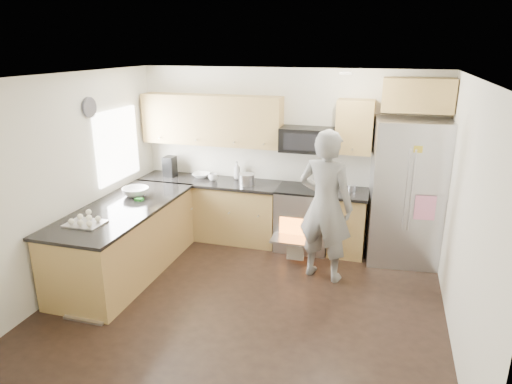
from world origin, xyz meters
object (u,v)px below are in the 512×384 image
(refrigerator, at_px, (407,192))
(person, at_px, (325,206))
(stove_range, at_px, (304,204))
(dish_rack, at_px, (92,307))

(refrigerator, distance_m, person, 1.30)
(refrigerator, bearing_deg, person, -145.91)
(stove_range, xyz_separation_m, refrigerator, (1.42, 0.01, 0.32))
(refrigerator, relative_size, dish_rack, 4.01)
(person, height_order, dish_rack, person)
(stove_range, distance_m, dish_rack, 3.18)
(dish_rack, bearing_deg, stove_range, 51.35)
(stove_range, xyz_separation_m, person, (0.42, -0.83, 0.30))
(person, relative_size, dish_rack, 3.95)
(stove_range, distance_m, person, 0.98)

